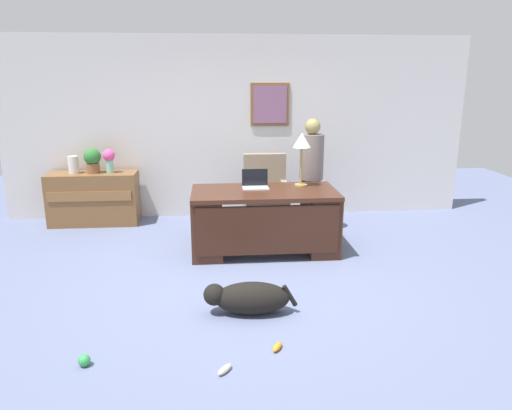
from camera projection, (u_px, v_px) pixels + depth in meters
name	position (u px, v px, depth m)	size (l,w,h in m)	color
ground_plane	(251.00, 280.00, 5.14)	(12.00, 12.00, 0.00)	slate
back_wall	(238.00, 128.00, 7.29)	(7.00, 0.16, 2.70)	silver
desk	(264.00, 219.00, 5.87)	(1.75, 0.88, 0.77)	#422316
credenza	(94.00, 198.00, 7.02)	(1.26, 0.50, 0.76)	brown
armchair	(266.00, 196.00, 6.77)	(0.60, 0.59, 1.05)	gray
person_standing	(311.00, 175.00, 6.54)	(0.32, 0.32, 1.57)	#262323
dog_lying	(248.00, 298.00, 4.38)	(0.86, 0.34, 0.30)	black
laptop	(255.00, 183.00, 5.93)	(0.32, 0.22, 0.22)	#B2B5BA
desk_lamp	(302.00, 144.00, 5.89)	(0.22, 0.22, 0.67)	#9E8447
vase_with_flowers	(109.00, 159.00, 6.90)	(0.17, 0.17, 0.34)	#85CBB3
vase_empty	(73.00, 165.00, 6.87)	(0.15, 0.15, 0.25)	silver
potted_plant	(92.00, 159.00, 6.88)	(0.24, 0.24, 0.36)	brown
dog_toy_ball	(84.00, 360.00, 3.60)	(0.09, 0.09, 0.09)	green
dog_toy_bone	(277.00, 347.00, 3.82)	(0.14, 0.05, 0.05)	orange
dog_toy_plush	(225.00, 369.00, 3.53)	(0.15, 0.05, 0.05)	beige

